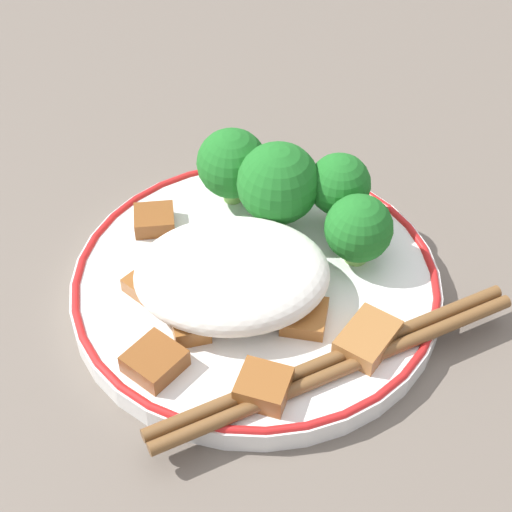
# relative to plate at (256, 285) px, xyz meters

# --- Properties ---
(ground_plane) EXTENTS (3.00, 3.00, 0.00)m
(ground_plane) POSITION_rel_plate_xyz_m (0.00, 0.00, -0.01)
(ground_plane) COLOR #665B51
(plate) EXTENTS (0.23, 0.23, 0.02)m
(plate) POSITION_rel_plate_xyz_m (0.00, 0.00, 0.00)
(plate) COLOR white
(plate) RESTS_ON ground_plane
(rice_mound) EXTENTS (0.12, 0.09, 0.04)m
(rice_mound) POSITION_rel_plate_xyz_m (-0.01, -0.01, 0.02)
(rice_mound) COLOR white
(rice_mound) RESTS_ON plate
(broccoli_back_left) EXTENTS (0.04, 0.04, 0.05)m
(broccoli_back_left) POSITION_rel_plate_xyz_m (0.06, 0.01, 0.03)
(broccoli_back_left) COLOR #7FB756
(broccoli_back_left) RESTS_ON plate
(broccoli_back_center) EXTENTS (0.04, 0.04, 0.05)m
(broccoli_back_center) POSITION_rel_plate_xyz_m (0.06, 0.05, 0.04)
(broccoli_back_center) COLOR #7FB756
(broccoli_back_center) RESTS_ON plate
(broccoli_back_right) EXTENTS (0.05, 0.05, 0.06)m
(broccoli_back_right) POSITION_rel_plate_xyz_m (0.02, 0.05, 0.04)
(broccoli_back_right) COLOR #7FB756
(broccoli_back_right) RESTS_ON plate
(broccoli_mid_left) EXTENTS (0.05, 0.05, 0.05)m
(broccoli_mid_left) POSITION_rel_plate_xyz_m (-0.01, 0.08, 0.04)
(broccoli_mid_left) COLOR #7FB756
(broccoli_mid_left) RESTS_ON plate
(meat_near_front) EXTENTS (0.04, 0.04, 0.01)m
(meat_near_front) POSITION_rel_plate_xyz_m (-0.06, -0.07, 0.01)
(meat_near_front) COLOR brown
(meat_near_front) RESTS_ON plate
(meat_near_left) EXTENTS (0.03, 0.03, 0.01)m
(meat_near_left) POSITION_rel_plate_xyz_m (-0.06, 0.05, 0.01)
(meat_near_left) COLOR brown
(meat_near_left) RESTS_ON plate
(meat_near_right) EXTENTS (0.03, 0.03, 0.01)m
(meat_near_right) POSITION_rel_plate_xyz_m (0.03, -0.04, 0.01)
(meat_near_right) COLOR #995B28
(meat_near_right) RESTS_ON plate
(meat_near_back) EXTENTS (0.03, 0.03, 0.01)m
(meat_near_back) POSITION_rel_plate_xyz_m (-0.04, 0.01, 0.01)
(meat_near_back) COLOR #995B28
(meat_near_back) RESTS_ON plate
(meat_on_rice_edge) EXTENTS (0.04, 0.04, 0.01)m
(meat_on_rice_edge) POSITION_rel_plate_xyz_m (-0.06, -0.01, 0.01)
(meat_on_rice_edge) COLOR brown
(meat_on_rice_edge) RESTS_ON plate
(meat_mid_left) EXTENTS (0.04, 0.05, 0.01)m
(meat_mid_left) POSITION_rel_plate_xyz_m (0.06, -0.06, 0.01)
(meat_mid_left) COLOR #9E6633
(meat_mid_left) RESTS_ON plate
(meat_mid_right) EXTENTS (0.03, 0.03, 0.01)m
(meat_mid_right) POSITION_rel_plate_xyz_m (0.00, -0.09, 0.01)
(meat_mid_right) COLOR brown
(meat_mid_right) RESTS_ON plate
(meat_far_scatter) EXTENTS (0.03, 0.03, 0.01)m
(meat_far_scatter) POSITION_rel_plate_xyz_m (-0.04, -0.04, 0.01)
(meat_far_scatter) COLOR #995B28
(meat_far_scatter) RESTS_ON plate
(chopsticks) EXTENTS (0.22, 0.11, 0.01)m
(chopsticks) POSITION_rel_plate_xyz_m (0.04, -0.07, 0.01)
(chopsticks) COLOR brown
(chopsticks) RESTS_ON plate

